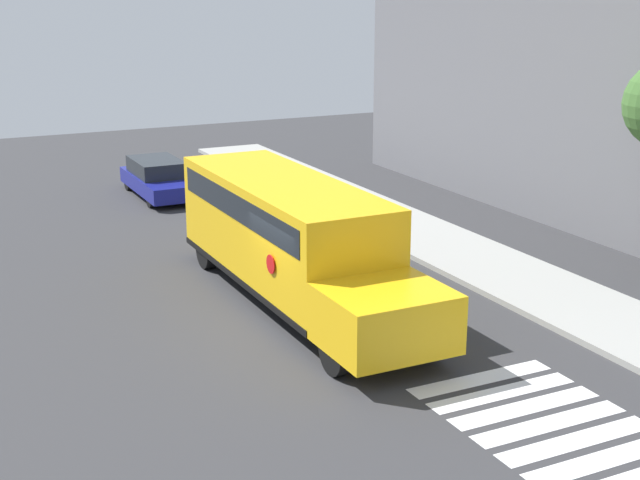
% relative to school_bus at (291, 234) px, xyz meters
% --- Properties ---
extents(ground_plane, '(60.00, 60.00, 0.00)m').
position_rel_school_bus_xyz_m(ground_plane, '(1.70, -0.57, -1.68)').
color(ground_plane, '#333335').
extents(sidewalk_strip, '(44.00, 3.00, 0.15)m').
position_rel_school_bus_xyz_m(sidewalk_strip, '(1.70, 5.93, -1.61)').
color(sidewalk_strip, '#9E9E99').
rests_on(sidewalk_strip, ground).
extents(crosswalk_stripes, '(5.40, 3.20, 0.01)m').
position_rel_school_bus_xyz_m(crosswalk_stripes, '(8.46, 1.43, -1.68)').
color(crosswalk_stripes, white).
rests_on(crosswalk_stripes, ground).
extents(school_bus, '(10.24, 2.57, 2.95)m').
position_rel_school_bus_xyz_m(school_bus, '(0.00, 0.00, 0.00)').
color(school_bus, yellow).
rests_on(school_bus, ground).
extents(parked_car, '(4.68, 1.76, 1.35)m').
position_rel_school_bus_xyz_m(parked_car, '(-12.41, 0.22, -1.01)').
color(parked_car, navy).
rests_on(parked_car, ground).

